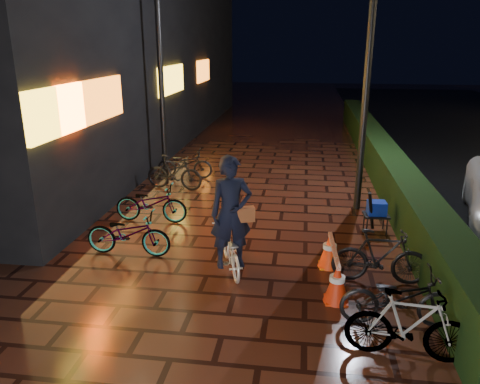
# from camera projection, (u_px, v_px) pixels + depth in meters

# --- Properties ---
(ground) EXTENTS (80.00, 80.00, 0.00)m
(ground) POSITION_uv_depth(u_px,v_px,m) (234.00, 295.00, 7.37)
(ground) COLOR #381911
(ground) RESTS_ON ground
(hedge) EXTENTS (0.70, 20.00, 1.00)m
(hedge) POSITION_uv_depth(u_px,v_px,m) (379.00, 155.00, 14.33)
(hedge) COLOR black
(hedge) RESTS_ON ground
(storefront_block) EXTENTS (12.09, 22.00, 9.00)m
(storefront_block) POSITION_uv_depth(u_px,v_px,m) (35.00, 23.00, 18.07)
(storefront_block) COLOR black
(storefront_block) RESTS_ON ground
(lamp_post_hedge) EXTENTS (0.56, 0.16, 5.82)m
(lamp_post_hedge) POSITION_uv_depth(u_px,v_px,m) (368.00, 71.00, 10.23)
(lamp_post_hedge) COLOR black
(lamp_post_hedge) RESTS_ON ground
(lamp_post_sf) EXTENTS (0.54, 0.15, 5.73)m
(lamp_post_sf) POSITION_uv_depth(u_px,v_px,m) (160.00, 66.00, 12.89)
(lamp_post_sf) COLOR black
(lamp_post_sf) RESTS_ON ground
(cyclist) EXTENTS (0.95, 1.52, 2.06)m
(cyclist) POSITION_uv_depth(u_px,v_px,m) (231.00, 230.00, 7.91)
(cyclist) COLOR silver
(cyclist) RESTS_ON ground
(traffic_barrier) EXTENTS (0.46, 1.57, 0.63)m
(traffic_barrier) POSITION_uv_depth(u_px,v_px,m) (333.00, 265.00, 7.66)
(traffic_barrier) COLOR red
(traffic_barrier) RESTS_ON ground
(cart_assembly) EXTENTS (0.53, 0.55, 0.96)m
(cart_assembly) POSITION_uv_depth(u_px,v_px,m) (376.00, 210.00, 9.67)
(cart_assembly) COLOR black
(cart_assembly) RESTS_ON ground
(parked_bikes_storefront) EXTENTS (1.88, 5.79, 0.94)m
(parked_bikes_storefront) POSITION_uv_depth(u_px,v_px,m) (163.00, 189.00, 11.20)
(parked_bikes_storefront) COLOR black
(parked_bikes_storefront) RESTS_ON ground
(parked_bikes_hedge) EXTENTS (1.68, 2.46, 0.94)m
(parked_bikes_hedge) POSITION_uv_depth(u_px,v_px,m) (395.00, 290.00, 6.61)
(parked_bikes_hedge) COLOR black
(parked_bikes_hedge) RESTS_ON ground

